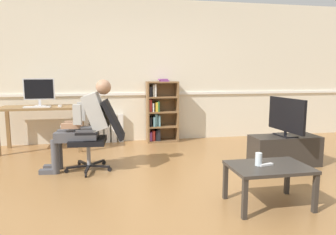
# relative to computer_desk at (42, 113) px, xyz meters

# --- Properties ---
(ground_plane) EXTENTS (18.00, 18.00, 0.00)m
(ground_plane) POSITION_rel_computer_desk_xyz_m (1.79, -2.15, -0.65)
(ground_plane) COLOR olive
(back_wall) EXTENTS (12.00, 0.13, 2.70)m
(back_wall) POSITION_rel_computer_desk_xyz_m (1.79, 0.50, 0.70)
(back_wall) COLOR beige
(back_wall) RESTS_ON ground_plane
(computer_desk) EXTENTS (1.35, 0.62, 0.76)m
(computer_desk) POSITION_rel_computer_desk_xyz_m (0.00, 0.00, 0.00)
(computer_desk) COLOR olive
(computer_desk) RESTS_ON ground_plane
(imac_monitor) EXTENTS (0.51, 0.14, 0.47)m
(imac_monitor) POSITION_rel_computer_desk_xyz_m (-0.04, 0.08, 0.38)
(imac_monitor) COLOR silver
(imac_monitor) RESTS_ON computer_desk
(keyboard) EXTENTS (0.42, 0.12, 0.02)m
(keyboard) POSITION_rel_computer_desk_xyz_m (-0.04, -0.14, 0.11)
(keyboard) COLOR white
(keyboard) RESTS_ON computer_desk
(computer_mouse) EXTENTS (0.06, 0.10, 0.03)m
(computer_mouse) POSITION_rel_computer_desk_xyz_m (0.32, -0.12, 0.12)
(computer_mouse) COLOR white
(computer_mouse) RESTS_ON computer_desk
(bookshelf) EXTENTS (0.60, 0.29, 1.21)m
(bookshelf) POSITION_rel_computer_desk_xyz_m (2.08, 0.29, -0.08)
(bookshelf) COLOR brown
(bookshelf) RESTS_ON ground_plane
(radiator) EXTENTS (0.87, 0.08, 0.54)m
(radiator) POSITION_rel_computer_desk_xyz_m (0.95, 0.39, -0.38)
(radiator) COLOR white
(radiator) RESTS_ON ground_plane
(office_chair) EXTENTS (0.83, 0.62, 0.97)m
(office_chair) POSITION_rel_computer_desk_xyz_m (1.00, -1.31, -0.13)
(office_chair) COLOR black
(office_chair) RESTS_ON ground_plane
(person_seated) EXTENTS (0.96, 0.41, 1.24)m
(person_seated) POSITION_rel_computer_desk_xyz_m (0.80, -1.30, 0.00)
(person_seated) COLOR #4C4C51
(person_seated) RESTS_ON ground_plane
(tv_stand) EXTENTS (0.97, 0.40, 0.43)m
(tv_stand) POSITION_rel_computer_desk_xyz_m (3.60, -1.58, -0.44)
(tv_stand) COLOR #2D2823
(tv_stand) RESTS_ON ground_plane
(tv_screen) EXTENTS (0.22, 0.78, 0.54)m
(tv_screen) POSITION_rel_computer_desk_xyz_m (3.60, -1.58, 0.06)
(tv_screen) COLOR black
(tv_screen) RESTS_ON tv_stand
(coffee_table) EXTENTS (0.78, 0.53, 0.41)m
(coffee_table) POSITION_rel_computer_desk_xyz_m (2.68, -2.80, -0.29)
(coffee_table) COLOR #332D28
(coffee_table) RESTS_ON ground_plane
(drinking_glass) EXTENTS (0.07, 0.07, 0.13)m
(drinking_glass) POSITION_rel_computer_desk_xyz_m (2.57, -2.77, -0.17)
(drinking_glass) COLOR silver
(drinking_glass) RESTS_ON coffee_table
(spare_remote) EXTENTS (0.15, 0.07, 0.02)m
(spare_remote) POSITION_rel_computer_desk_xyz_m (2.65, -2.79, -0.23)
(spare_remote) COLOR white
(spare_remote) RESTS_ON coffee_table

